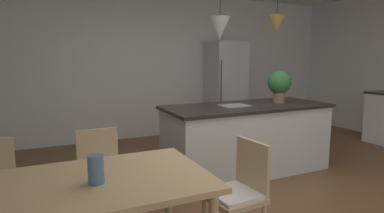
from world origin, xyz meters
The scene contains 11 objects.
ground_plane centered at (0.00, 0.00, -0.02)m, with size 10.00×8.40×0.04m, color brown.
wall_back_kitchen centered at (0.00, 3.26, 1.35)m, with size 10.00×0.12×2.70m, color white.
dining_table centered at (-1.87, -0.65, 0.69)m, with size 1.99×0.95×0.75m.
chair_kitchen_end centered at (-0.50, -0.65, 0.47)m, with size 0.43×0.43×0.87m.
chair_far_right centered at (-1.43, 0.19, 0.47)m, with size 0.43×0.43×0.87m.
kitchen_island centered at (0.57, 0.80, 0.46)m, with size 2.22×0.90×0.91m.
refrigerator centered at (1.47, 2.86, 0.91)m, with size 0.68×0.67×1.83m.
pendant_over_island_main centered at (0.14, 0.80, 1.87)m, with size 0.25×0.25×0.96m.
pendant_over_island_aux centered at (1.00, 0.80, 1.96)m, with size 0.24×0.24×0.86m.
potted_plant_on_island centered at (1.09, 0.80, 1.16)m, with size 0.32×0.32×0.44m.
vase_on_dining_table centered at (-1.60, -0.71, 0.84)m, with size 0.10×0.10×0.18m.
Camera 1 is at (-1.88, -2.70, 1.53)m, focal length 30.25 mm.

